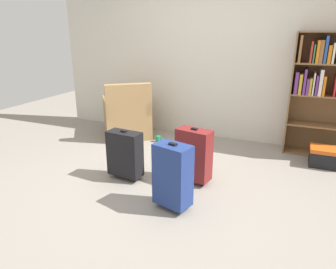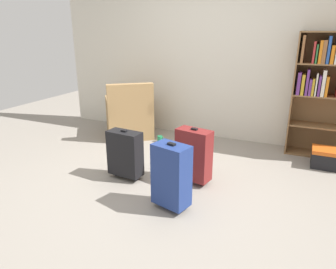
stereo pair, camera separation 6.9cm
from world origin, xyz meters
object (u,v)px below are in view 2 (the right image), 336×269
(mug, at_px, (160,139))
(suitcase_dark_red, at_px, (194,155))
(storage_box, at_px, (329,158))
(suitcase_black, at_px, (125,153))
(suitcase_navy_blue, at_px, (171,175))
(armchair, at_px, (129,117))

(mug, height_order, suitcase_dark_red, suitcase_dark_red)
(storage_box, height_order, suitcase_black, suitcase_black)
(mug, relative_size, storage_box, 0.29)
(storage_box, xyz_separation_m, suitcase_navy_blue, (-1.44, -1.68, 0.22))
(suitcase_dark_red, bearing_deg, suitcase_black, -163.79)
(storage_box, height_order, suitcase_dark_red, suitcase_dark_red)
(suitcase_black, height_order, suitcase_navy_blue, suitcase_navy_blue)
(armchair, relative_size, mug, 8.19)
(mug, distance_m, suitcase_black, 1.32)
(mug, height_order, suitcase_navy_blue, suitcase_navy_blue)
(suitcase_navy_blue, bearing_deg, mug, 118.66)
(armchair, bearing_deg, suitcase_dark_red, -36.86)
(storage_box, bearing_deg, armchair, 178.97)
(suitcase_dark_red, bearing_deg, storage_box, 36.88)
(storage_box, bearing_deg, suitcase_black, -149.41)
(storage_box, distance_m, suitcase_dark_red, 1.80)
(armchair, height_order, storage_box, armchair)
(mug, relative_size, suitcase_navy_blue, 0.18)
(suitcase_black, distance_m, suitcase_navy_blue, 0.84)
(suitcase_dark_red, bearing_deg, armchair, 143.14)
(mug, xyz_separation_m, suitcase_dark_red, (0.92, -1.06, 0.29))
(armchair, xyz_separation_m, storage_box, (2.93, -0.05, -0.19))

